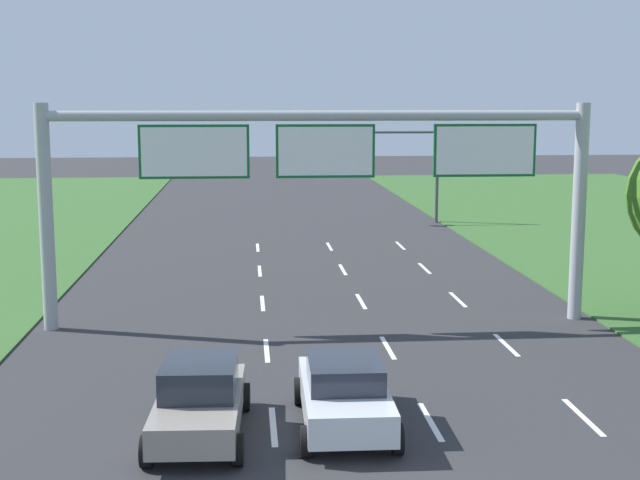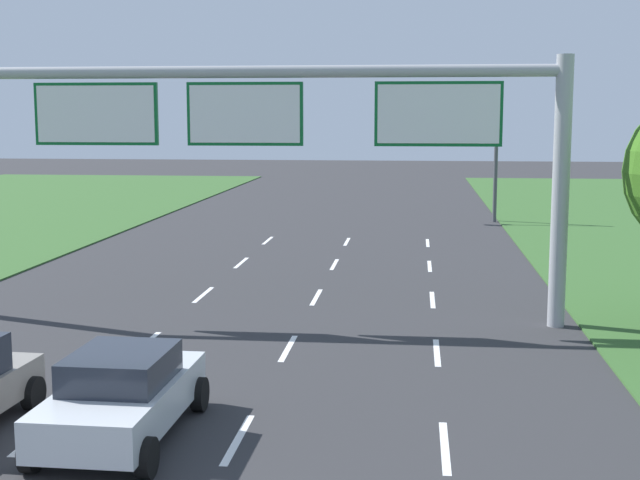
{
  "view_description": "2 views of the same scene",
  "coord_description": "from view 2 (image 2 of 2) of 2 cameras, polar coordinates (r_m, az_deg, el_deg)",
  "views": [
    {
      "loc": [
        -2.28,
        -12.67,
        7.08
      ],
      "look_at": [
        0.23,
        17.37,
        2.33
      ],
      "focal_mm": 50.0,
      "sensor_mm": 36.0,
      "label": 1
    },
    {
      "loc": [
        4.7,
        -8.33,
        5.48
      ],
      "look_at": [
        1.77,
        18.89,
        1.63
      ],
      "focal_mm": 50.0,
      "sensor_mm": 36.0,
      "label": 2
    }
  ],
  "objects": [
    {
      "name": "car_near_red",
      "position": [
        15.69,
        -12.54,
        -9.62
      ],
      "size": [
        2.13,
        4.26,
        1.53
      ],
      "rotation": [
        0.0,
        0.0,
        -0.02
      ],
      "color": "silver",
      "rests_on": "ground_plane"
    },
    {
      "name": "traffic_light_mast",
      "position": [
        46.47,
        8.82,
        5.92
      ],
      "size": [
        4.76,
        0.49,
        5.6
      ],
      "color": "#47494F",
      "rests_on": "ground_plane"
    },
    {
      "name": "lane_dashes_inner_left",
      "position": [
        16.64,
        -17.41,
        -11.59
      ],
      "size": [
        0.14,
        50.4,
        0.01
      ],
      "color": "white",
      "rests_on": "ground_plane"
    },
    {
      "name": "lane_dashes_slip",
      "position": [
        15.35,
        8.0,
        -12.98
      ],
      "size": [
        0.14,
        50.4,
        0.01
      ],
      "color": "white",
      "rests_on": "ground_plane"
    },
    {
      "name": "lane_dashes_inner_right",
      "position": [
        15.62,
        -5.26,
        -12.56
      ],
      "size": [
        0.14,
        50.4,
        0.01
      ],
      "color": "white",
      "rests_on": "ground_plane"
    },
    {
      "name": "sign_gantry",
      "position": [
        23.75,
        -4.92,
        6.72
      ],
      "size": [
        17.24,
        0.44,
        7.0
      ],
      "color": "#9EA0A5",
      "rests_on": "ground_plane"
    }
  ]
}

